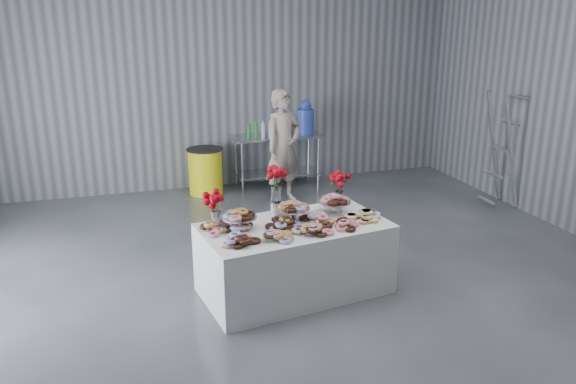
% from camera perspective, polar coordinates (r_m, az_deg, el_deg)
% --- Properties ---
extents(ground, '(9.00, 9.00, 0.00)m').
position_cam_1_polar(ground, '(5.73, 2.58, -11.80)').
color(ground, '#36393D').
rests_on(ground, ground).
extents(room_walls, '(8.04, 9.04, 4.02)m').
position_cam_1_polar(room_walls, '(4.97, -0.35, 15.63)').
color(room_walls, gray).
rests_on(room_walls, ground).
extents(display_table, '(2.03, 1.27, 0.75)m').
position_cam_1_polar(display_table, '(5.90, 0.69, -6.77)').
color(display_table, silver).
rests_on(display_table, ground).
extents(prep_table, '(1.50, 0.60, 0.90)m').
position_cam_1_polar(prep_table, '(9.40, -1.13, 4.15)').
color(prep_table, silver).
rests_on(prep_table, ground).
extents(donut_mounds, '(1.90, 1.06, 0.09)m').
position_cam_1_polar(donut_mounds, '(5.70, 0.86, -3.12)').
color(donut_mounds, '#C07A46').
rests_on(donut_mounds, display_table).
extents(cake_stand_left, '(0.36, 0.36, 0.17)m').
position_cam_1_polar(cake_stand_left, '(5.63, -5.00, -2.41)').
color(cake_stand_left, silver).
rests_on(cake_stand_left, display_table).
extents(cake_stand_mid, '(0.36, 0.36, 0.17)m').
position_cam_1_polar(cake_stand_mid, '(5.85, 0.50, -1.54)').
color(cake_stand_mid, silver).
rests_on(cake_stand_mid, display_table).
extents(cake_stand_right, '(0.36, 0.36, 0.17)m').
position_cam_1_polar(cake_stand_right, '(6.08, 4.73, -0.86)').
color(cake_stand_right, silver).
rests_on(cake_stand_right, display_table).
extents(danish_pile, '(0.48, 0.48, 0.11)m').
position_cam_1_polar(danish_pile, '(5.97, 7.82, -2.19)').
color(danish_pile, silver).
rests_on(danish_pile, display_table).
extents(bouquet_left, '(0.26, 0.26, 0.42)m').
position_cam_1_polar(bouquet_left, '(5.61, -7.31, -0.88)').
color(bouquet_left, white).
rests_on(bouquet_left, display_table).
extents(bouquet_right, '(0.26, 0.26, 0.42)m').
position_cam_1_polar(bouquet_right, '(6.23, 5.27, 1.09)').
color(bouquet_right, white).
rests_on(bouquet_right, display_table).
extents(bouquet_center, '(0.26, 0.26, 0.57)m').
position_cam_1_polar(bouquet_center, '(5.91, -1.22, 1.09)').
color(bouquet_center, silver).
rests_on(bouquet_center, display_table).
extents(water_jug, '(0.28, 0.28, 0.55)m').
position_cam_1_polar(water_jug, '(9.44, 1.79, 7.49)').
color(water_jug, blue).
rests_on(water_jug, prep_table).
extents(drink_bottles, '(0.54, 0.08, 0.27)m').
position_cam_1_polar(drink_bottles, '(9.14, -2.91, 6.41)').
color(drink_bottles, '#268C33').
rests_on(drink_bottles, prep_table).
extents(person, '(0.75, 0.64, 1.75)m').
position_cam_1_polar(person, '(8.60, -0.48, 4.62)').
color(person, '#CC8C93').
rests_on(person, ground).
extents(trash_barrel, '(0.58, 0.58, 0.75)m').
position_cam_1_polar(trash_barrel, '(9.21, -8.38, 2.12)').
color(trash_barrel, '#FBF515').
rests_on(trash_barrel, ground).
extents(stepladder, '(0.64, 0.45, 1.78)m').
position_cam_1_polar(stepladder, '(8.97, 20.91, 4.08)').
color(stepladder, silver).
rests_on(stepladder, ground).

